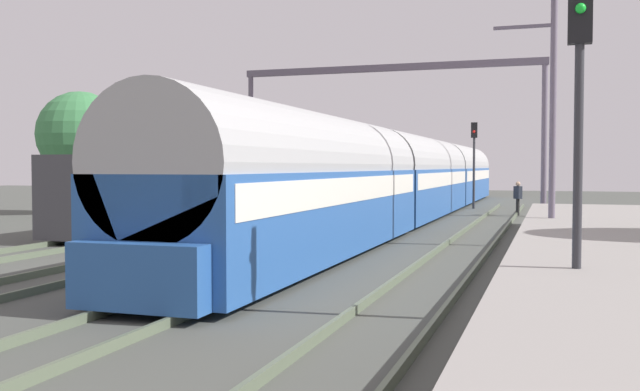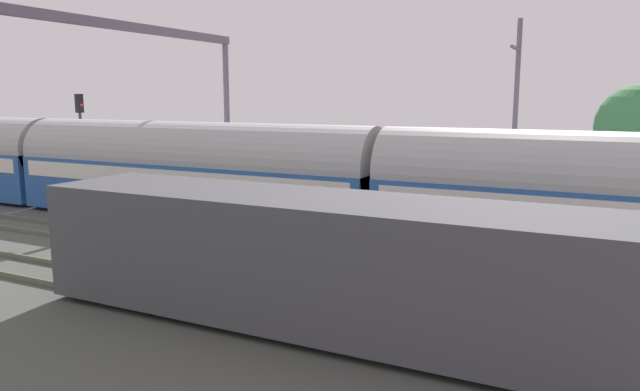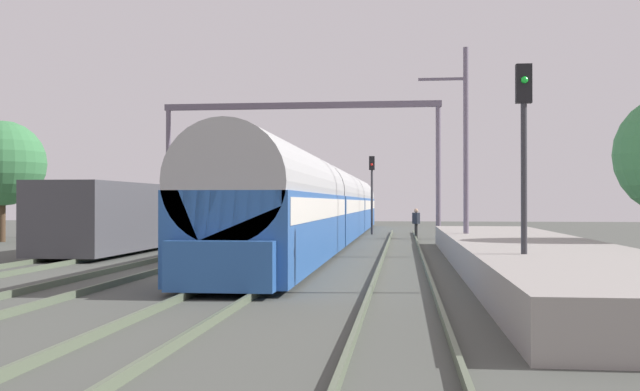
# 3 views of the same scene
# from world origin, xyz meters

# --- Properties ---
(ground) EXTENTS (120.00, 120.00, 0.00)m
(ground) POSITION_xyz_m (0.00, 0.00, 0.00)
(ground) COLOR #4A4D47
(track_far_west) EXTENTS (1.52, 60.00, 0.16)m
(track_far_west) POSITION_xyz_m (-5.87, 0.00, 0.08)
(track_far_west) COLOR #58644E
(track_far_west) RESTS_ON ground
(track_west) EXTENTS (1.52, 60.00, 0.16)m
(track_west) POSITION_xyz_m (-1.96, 0.00, 0.08)
(track_west) COLOR #58644E
(track_west) RESTS_ON ground
(track_east) EXTENTS (1.52, 60.00, 0.16)m
(track_east) POSITION_xyz_m (1.96, 0.00, 0.08)
(track_east) COLOR #58644E
(track_east) RESTS_ON ground
(track_far_east) EXTENTS (1.52, 60.00, 0.16)m
(track_far_east) POSITION_xyz_m (5.87, 0.00, 0.08)
(track_far_east) COLOR #58644E
(track_far_east) RESTS_ON ground
(platform) EXTENTS (4.40, 28.00, 0.90)m
(platform) POSITION_xyz_m (9.69, 2.00, 0.45)
(platform) COLOR gray
(platform) RESTS_ON ground
(passenger_train) EXTENTS (2.93, 49.20, 3.82)m
(passenger_train) POSITION_xyz_m (1.96, 18.65, 1.97)
(passenger_train) COLOR #28569E
(passenger_train) RESTS_ON ground
(freight_car) EXTENTS (2.80, 13.00, 2.70)m
(freight_car) POSITION_xyz_m (-5.87, 9.05, 1.47)
(freight_car) COLOR #47474C
(freight_car) RESTS_ON ground
(person_crossing) EXTENTS (0.45, 0.46, 1.73)m
(person_crossing) POSITION_xyz_m (6.63, 21.45, 1.03)
(person_crossing) COLOR black
(person_crossing) RESTS_ON ground
(railway_signal_near) EXTENTS (0.36, 0.30, 5.27)m
(railway_signal_near) POSITION_xyz_m (8.66, -4.09, 3.36)
(railway_signal_near) COLOR #2D2D33
(railway_signal_near) RESTS_ON ground
(railway_signal_far) EXTENTS (0.36, 0.30, 5.08)m
(railway_signal_far) POSITION_xyz_m (3.88, 26.79, 3.25)
(railway_signal_far) COLOR #2D2D33
(railway_signal_far) RESTS_ON ground
(catenary_gantry) EXTENTS (16.15, 0.28, 7.86)m
(catenary_gantry) POSITION_xyz_m (0.00, 20.99, 5.88)
(catenary_gantry) COLOR slate
(catenary_gantry) RESTS_ON ground
(catenary_pole_east_mid) EXTENTS (1.90, 0.20, 8.00)m
(catenary_pole_east_mid) POSITION_xyz_m (8.23, 7.15, 4.15)
(catenary_pole_east_mid) COLOR slate
(catenary_pole_east_mid) RESTS_ON ground
(tree_west_background) EXTENTS (4.50, 4.50, 6.39)m
(tree_west_background) POSITION_xyz_m (-15.11, 15.49, 4.14)
(tree_west_background) COLOR #4C3826
(tree_west_background) RESTS_ON ground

